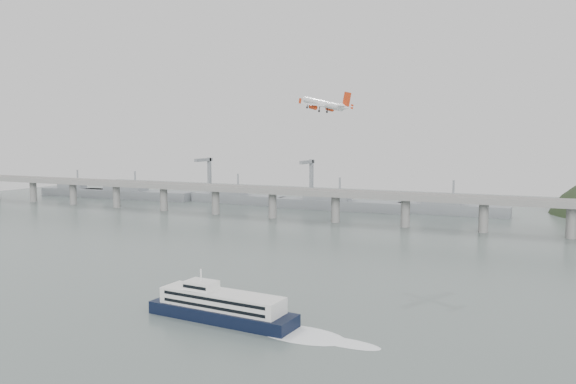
% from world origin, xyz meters
% --- Properties ---
extents(ground, '(900.00, 900.00, 0.00)m').
position_xyz_m(ground, '(0.00, 0.00, 0.00)').
color(ground, '#576461').
rests_on(ground, ground).
extents(bridge, '(800.00, 22.00, 23.90)m').
position_xyz_m(bridge, '(-1.15, 200.00, 17.65)').
color(bridge, gray).
rests_on(bridge, ground).
extents(distant_fleet, '(453.00, 60.90, 40.00)m').
position_xyz_m(distant_fleet, '(-155.36, 265.08, 6.22)').
color(distant_fleet, slate).
rests_on(distant_fleet, ground).
extents(ferry, '(86.81, 18.29, 16.37)m').
position_xyz_m(ferry, '(9.14, -17.20, 4.44)').
color(ferry, black).
rests_on(ferry, ground).
extents(airliner, '(31.41, 29.74, 9.30)m').
position_xyz_m(airliner, '(12.94, 66.04, 75.54)').
color(airliner, white).
rests_on(airliner, ground).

